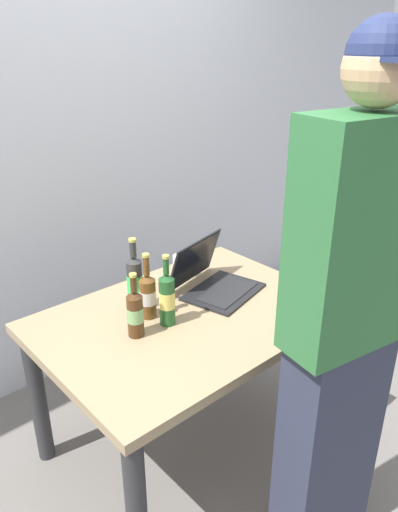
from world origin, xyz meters
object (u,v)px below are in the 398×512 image
beer_bottle_green (167,298)px  beer_bottle_brown (148,295)px  laptop (213,280)px  coffee_mug (182,266)px  beer_bottle_dark (135,313)px  beer_bottle_amber (135,282)px  person_figure (343,330)px

beer_bottle_green → beer_bottle_brown: 0.10m
laptop → coffee_mug: bearing=93.7°
beer_bottle_brown → coffee_mug: (0.35, 0.20, -0.05)m
beer_bottle_dark → beer_bottle_brown: 0.15m
beer_bottle_dark → beer_bottle_green: bearing=-5.9°
beer_bottle_dark → coffee_mug: beer_bottle_dark is taller
coffee_mug → beer_bottle_brown: bearing=-150.3°
beer_bottle_dark → beer_bottle_amber: size_ratio=0.83×
laptop → beer_bottle_green: 0.36m
beer_bottle_brown → person_figure: bearing=-77.2°
beer_bottle_dark → coffee_mug: 0.55m
beer_bottle_amber → beer_bottle_brown: (0.00, -0.09, -0.03)m
beer_bottle_amber → beer_bottle_green: bearing=-82.2°
beer_bottle_green → person_figure: 0.72m
laptop → beer_bottle_green: (-0.34, -0.09, 0.07)m
beer_bottle_green → beer_bottle_brown: beer_bottle_green is taller
coffee_mug → laptop: bearing=-86.3°
beer_bottle_green → beer_bottle_amber: bearing=97.8°
beer_bottle_brown → coffee_mug: beer_bottle_brown is taller
beer_bottle_dark → person_figure: size_ratio=0.15×
laptop → person_figure: (-0.18, -0.79, 0.19)m
beer_bottle_green → person_figure: bearing=-77.5°
laptop → beer_bottle_dark: 0.49m
beer_bottle_amber → person_figure: 0.90m
laptop → beer_bottle_brown: bearing=179.1°
beer_bottle_amber → beer_bottle_dark: bearing=-124.9°
beer_bottle_green → beer_bottle_dark: (-0.14, 0.02, -0.02)m
beer_bottle_green → coffee_mug: size_ratio=2.51×
beer_bottle_dark → beer_bottle_brown: (0.12, 0.08, 0.00)m
person_figure → beer_bottle_brown: bearing=102.8°
beer_bottle_amber → coffee_mug: 0.37m
beer_bottle_amber → coffee_mug: size_ratio=2.67×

